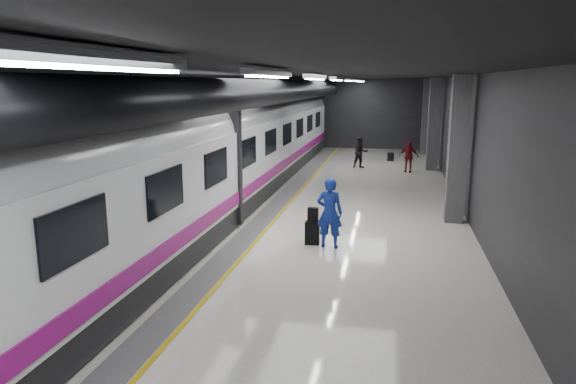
# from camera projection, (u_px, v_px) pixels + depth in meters

# --- Properties ---
(ground) EXTENTS (40.00, 40.00, 0.00)m
(ground) POSITION_uv_depth(u_px,v_px,m) (299.00, 231.00, 15.05)
(ground) COLOR silver
(ground) RESTS_ON ground
(platform_hall) EXTENTS (10.02, 40.02, 4.51)m
(platform_hall) POSITION_uv_depth(u_px,v_px,m) (296.00, 107.00, 15.29)
(platform_hall) COLOR black
(platform_hall) RESTS_ON ground
(train) EXTENTS (3.05, 38.00, 4.05)m
(train) POSITION_uv_depth(u_px,v_px,m) (192.00, 158.00, 15.26)
(train) COLOR black
(train) RESTS_ON ground
(traveler_main) EXTENTS (0.70, 0.48, 1.87)m
(traveler_main) POSITION_uv_depth(u_px,v_px,m) (330.00, 213.00, 13.35)
(traveler_main) COLOR #164AA9
(traveler_main) RESTS_ON ground
(suitcase_main) EXTENTS (0.40, 0.27, 0.63)m
(suitcase_main) POSITION_uv_depth(u_px,v_px,m) (312.00, 233.00, 13.73)
(suitcase_main) COLOR black
(suitcase_main) RESTS_ON ground
(shoulder_bag) EXTENTS (0.28, 0.16, 0.37)m
(shoulder_bag) POSITION_uv_depth(u_px,v_px,m) (313.00, 214.00, 13.66)
(shoulder_bag) COLOR black
(shoulder_bag) RESTS_ON suitcase_main
(traveler_far_a) EXTENTS (0.94, 0.85, 1.58)m
(traveler_far_a) POSITION_uv_depth(u_px,v_px,m) (360.00, 153.00, 26.01)
(traveler_far_a) COLOR black
(traveler_far_a) RESTS_ON ground
(traveler_far_b) EXTENTS (0.93, 0.47, 1.53)m
(traveler_far_b) POSITION_uv_depth(u_px,v_px,m) (408.00, 156.00, 24.85)
(traveler_far_b) COLOR maroon
(traveler_far_b) RESTS_ON ground
(suitcase_far) EXTENTS (0.37, 0.30, 0.47)m
(suitcase_far) POSITION_uv_depth(u_px,v_px,m) (391.00, 157.00, 28.45)
(suitcase_far) COLOR black
(suitcase_far) RESTS_ON ground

